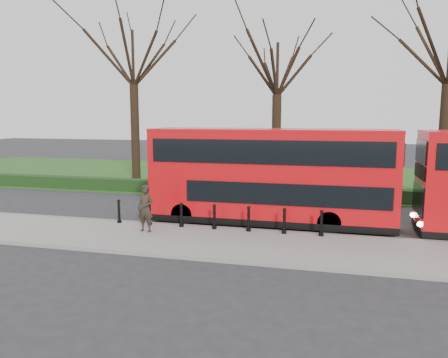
# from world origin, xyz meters

# --- Properties ---
(ground) EXTENTS (120.00, 120.00, 0.00)m
(ground) POSITION_xyz_m (0.00, 0.00, 0.00)
(ground) COLOR #28282B
(ground) RESTS_ON ground
(pavement) EXTENTS (60.00, 4.00, 0.15)m
(pavement) POSITION_xyz_m (0.00, -3.00, 0.07)
(pavement) COLOR gray
(pavement) RESTS_ON ground
(kerb) EXTENTS (60.00, 0.25, 0.16)m
(kerb) POSITION_xyz_m (0.00, -1.00, 0.07)
(kerb) COLOR slate
(kerb) RESTS_ON ground
(grass_verge) EXTENTS (60.00, 18.00, 0.06)m
(grass_verge) POSITION_xyz_m (0.00, 15.00, 0.03)
(grass_verge) COLOR #244E1A
(grass_verge) RESTS_ON ground
(hedge) EXTENTS (60.00, 0.90, 0.80)m
(hedge) POSITION_xyz_m (0.00, 6.80, 0.40)
(hedge) COLOR black
(hedge) RESTS_ON ground
(yellow_line_outer) EXTENTS (60.00, 0.10, 0.01)m
(yellow_line_outer) POSITION_xyz_m (0.00, -0.70, 0.01)
(yellow_line_outer) COLOR yellow
(yellow_line_outer) RESTS_ON ground
(yellow_line_inner) EXTENTS (60.00, 0.10, 0.01)m
(yellow_line_inner) POSITION_xyz_m (0.00, -0.50, 0.01)
(yellow_line_inner) COLOR yellow
(yellow_line_inner) RESTS_ON ground
(tree_left) EXTENTS (8.09, 8.09, 12.64)m
(tree_left) POSITION_xyz_m (-8.00, 10.00, 9.19)
(tree_left) COLOR black
(tree_left) RESTS_ON ground
(tree_mid) EXTENTS (7.17, 7.17, 11.21)m
(tree_mid) POSITION_xyz_m (2.00, 10.00, 8.14)
(tree_mid) COLOR black
(tree_mid) RESTS_ON ground
(bollard_row) EXTENTS (8.91, 0.15, 1.00)m
(bollard_row) POSITION_xyz_m (0.93, -1.35, 0.65)
(bollard_row) COLOR black
(bollard_row) RESTS_ON pavement
(bus_lead) EXTENTS (10.75, 2.47, 4.27)m
(bus_lead) POSITION_xyz_m (2.96, 0.61, 2.15)
(bus_lead) COLOR red
(bus_lead) RESTS_ON ground
(pedestrian) EXTENTS (0.76, 0.55, 1.93)m
(pedestrian) POSITION_xyz_m (-1.69, -2.42, 1.11)
(pedestrian) COLOR #2D251C
(pedestrian) RESTS_ON pavement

